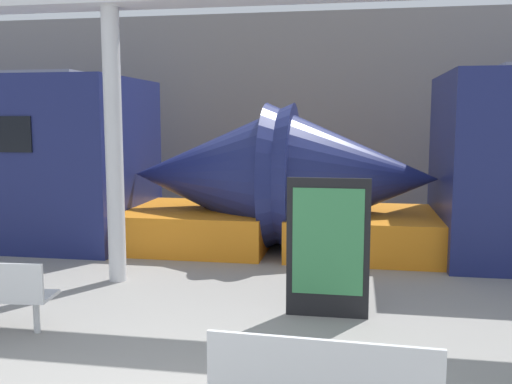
# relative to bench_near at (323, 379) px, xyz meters

# --- Properties ---
(station_wall) EXTENTS (56.00, 0.20, 5.00)m
(station_wall) POSITION_rel_bench_near_xyz_m (-1.03, 10.73, 2.01)
(station_wall) COLOR gray
(station_wall) RESTS_ON ground_plane
(bench_near) EXTENTS (1.67, 0.51, 0.83)m
(bench_near) POSITION_rel_bench_near_xyz_m (0.00, 0.00, 0.00)
(bench_near) COLOR silver
(bench_near) RESTS_ON ground_plane
(poster_board) EXTENTS (0.98, 0.07, 1.67)m
(poster_board) POSITION_rel_bench_near_xyz_m (-0.10, 2.71, 0.35)
(poster_board) COLOR black
(poster_board) RESTS_ON ground_plane
(support_column_near) EXTENTS (0.25, 0.25, 3.88)m
(support_column_near) POSITION_rel_bench_near_xyz_m (-3.19, 3.73, 1.45)
(support_column_near) COLOR silver
(support_column_near) RESTS_ON ground_plane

